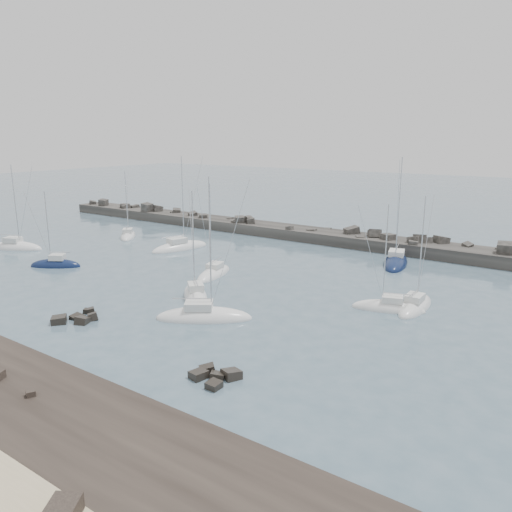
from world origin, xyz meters
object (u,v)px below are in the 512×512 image
at_px(sailboat_5, 214,274).
at_px(sailboat_0, 16,248).
at_px(sailboat_3, 180,248).
at_px(sailboat_8, 388,308).
at_px(sailboat_9, 415,307).
at_px(sailboat_6, 204,318).
at_px(sailboat_1, 128,236).
at_px(sailboat_4, 196,296).
at_px(sailboat_7, 396,263).
at_px(sailboat_2, 56,265).

bearing_deg(sailboat_5, sailboat_0, -170.29).
relative_size(sailboat_3, sailboat_8, 1.32).
distance_m(sailboat_5, sailboat_9, 25.46).
distance_m(sailboat_6, sailboat_8, 19.08).
distance_m(sailboat_6, sailboat_9, 22.02).
bearing_deg(sailboat_6, sailboat_1, 148.33).
xyz_separation_m(sailboat_4, sailboat_7, (13.15, 27.27, -0.01)).
distance_m(sailboat_3, sailboat_5, 16.64).
xyz_separation_m(sailboat_0, sailboat_2, (15.02, -2.96, 0.00)).
bearing_deg(sailboat_0, sailboat_1, 66.23).
distance_m(sailboat_1, sailboat_8, 52.64).
bearing_deg(sailboat_4, sailboat_8, 23.76).
xyz_separation_m(sailboat_0, sailboat_7, (53.00, 25.25, -0.01)).
height_order(sailboat_3, sailboat_6, sailboat_3).
bearing_deg(sailboat_3, sailboat_6, -42.45).
bearing_deg(sailboat_8, sailboat_6, -137.05).
bearing_deg(sailboat_4, sailboat_7, 64.26).
distance_m(sailboat_4, sailboat_6, 6.89).
bearing_deg(sailboat_1, sailboat_9, -8.69).
xyz_separation_m(sailboat_4, sailboat_8, (19.11, 8.42, -0.02)).
distance_m(sailboat_3, sailboat_9, 40.05).
xyz_separation_m(sailboat_5, sailboat_6, (9.25, -12.72, 0.01)).
bearing_deg(sailboat_1, sailboat_8, -11.21).
relative_size(sailboat_5, sailboat_7, 0.80).
height_order(sailboat_2, sailboat_9, sailboat_9).
xyz_separation_m(sailboat_7, sailboat_8, (5.97, -18.86, -0.01)).
xyz_separation_m(sailboat_0, sailboat_8, (58.96, 6.40, -0.02)).
relative_size(sailboat_2, sailboat_4, 0.88).
relative_size(sailboat_3, sailboat_5, 1.22).
bearing_deg(sailboat_9, sailboat_3, 170.79).
relative_size(sailboat_0, sailboat_4, 1.12).
distance_m(sailboat_3, sailboat_7, 33.12).
xyz_separation_m(sailboat_0, sailboat_1, (7.33, 16.63, -0.02)).
distance_m(sailboat_2, sailboat_9, 47.46).
height_order(sailboat_2, sailboat_3, sailboat_3).
relative_size(sailboat_1, sailboat_9, 0.99).
distance_m(sailboat_2, sailboat_8, 44.93).
height_order(sailboat_3, sailboat_7, sailboat_7).
xyz_separation_m(sailboat_7, sailboat_9, (8.11, -16.84, -0.01)).
bearing_deg(sailboat_4, sailboat_1, 150.17).
bearing_deg(sailboat_3, sailboat_5, -31.56).
relative_size(sailboat_6, sailboat_8, 1.26).
relative_size(sailboat_3, sailboat_7, 0.98).
bearing_deg(sailboat_4, sailboat_6, -41.72).
bearing_deg(sailboat_3, sailboat_8, -12.70).
relative_size(sailboat_4, sailboat_6, 0.86).
distance_m(sailboat_5, sailboat_6, 15.73).
bearing_deg(sailboat_8, sailboat_5, -179.31).
xyz_separation_m(sailboat_8, sailboat_9, (2.14, 2.01, 0.01)).
height_order(sailboat_1, sailboat_7, sailboat_7).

